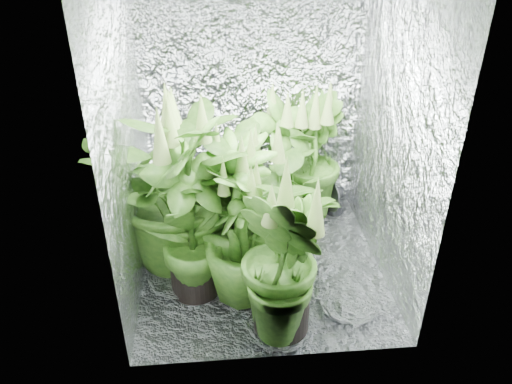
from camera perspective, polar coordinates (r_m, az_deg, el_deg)
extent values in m
plane|color=silver|center=(3.49, 0.70, -8.38)|extent=(1.60, 1.60, 0.00)
cube|color=silver|center=(3.71, -0.45, 11.78)|extent=(1.60, 0.02, 2.00)
cube|color=silver|center=(2.26, 2.85, -1.23)|extent=(1.60, 0.02, 2.00)
cube|color=silver|center=(3.00, -14.67, 6.11)|extent=(0.02, 1.60, 2.00)
cube|color=silver|center=(3.14, 15.60, 7.13)|extent=(0.02, 1.60, 2.00)
cylinder|color=black|center=(3.48, -8.09, -5.99)|extent=(0.31, 0.31, 0.28)
cylinder|color=#432A1A|center=(3.41, -8.24, -4.32)|extent=(0.28, 0.28, 0.03)
imported|color=#1D4311|center=(3.22, -8.71, 1.00)|extent=(1.41, 1.41, 1.18)
cone|color=#6C9742|center=(3.00, -9.48, 9.76)|extent=(0.10, 0.10, 0.28)
cylinder|color=black|center=(3.81, 2.81, -2.27)|extent=(0.29, 0.29, 0.26)
cylinder|color=#432A1A|center=(3.75, 2.85, -0.77)|extent=(0.27, 0.27, 0.03)
imported|color=#1D4311|center=(3.60, 2.97, 3.24)|extent=(0.74, 0.74, 1.02)
cone|color=#6C9742|center=(3.42, 3.17, 9.93)|extent=(0.09, 0.09, 0.26)
cylinder|color=black|center=(3.98, 5.93, -0.62)|extent=(0.32, 0.32, 0.29)
cylinder|color=#432A1A|center=(3.92, 6.03, 0.98)|extent=(0.29, 0.29, 0.03)
imported|color=#1D4311|center=(3.80, 6.22, 4.20)|extent=(0.62, 0.62, 0.96)
cone|color=#6C9742|center=(3.64, 6.58, 10.04)|extent=(0.10, 0.10, 0.29)
cylinder|color=black|center=(3.19, -1.39, -10.12)|extent=(0.24, 0.24, 0.22)
cylinder|color=#432A1A|center=(3.13, -1.41, -8.82)|extent=(0.22, 0.22, 0.03)
imported|color=#1D4311|center=(2.97, -1.48, -4.84)|extent=(0.69, 0.69, 0.89)
cone|color=#6C9742|center=(2.77, -1.58, 1.78)|extent=(0.08, 0.08, 0.22)
cylinder|color=black|center=(3.34, 2.04, -7.77)|extent=(0.27, 0.27, 0.24)
cylinder|color=#432A1A|center=(3.27, 2.07, -6.30)|extent=(0.25, 0.25, 0.03)
imported|color=#1D4311|center=(3.11, 2.17, -2.14)|extent=(1.17, 1.17, 0.96)
cone|color=#6C9742|center=(2.91, 2.32, 4.89)|extent=(0.09, 0.09, 0.24)
cylinder|color=black|center=(3.23, -6.96, -9.09)|extent=(0.31, 0.31, 0.28)
cylinder|color=#432A1A|center=(3.16, -7.10, -7.35)|extent=(0.29, 0.29, 0.03)
imported|color=#1D4311|center=(2.95, -7.54, -1.73)|extent=(0.77, 0.77, 1.19)
cone|color=#6C9742|center=(2.71, -8.29, 7.77)|extent=(0.10, 0.10, 0.28)
cylinder|color=black|center=(2.94, 2.94, -13.65)|extent=(0.31, 0.31, 0.28)
cylinder|color=#432A1A|center=(2.86, 3.00, -11.85)|extent=(0.29, 0.29, 0.03)
imported|color=#1D4311|center=(2.69, 3.15, -7.85)|extent=(0.68, 0.68, 0.97)
cone|color=#6C9742|center=(2.46, 3.42, -0.17)|extent=(0.10, 0.10, 0.28)
cylinder|color=black|center=(3.37, -2.26, -7.23)|extent=(0.29, 0.29, 0.26)
cylinder|color=#432A1A|center=(3.30, -2.30, -5.66)|extent=(0.27, 0.27, 0.03)
imported|color=#1D4311|center=(3.15, -2.40, -1.71)|extent=(0.76, 0.76, 0.96)
cone|color=#6C9742|center=(2.95, -2.58, 5.20)|extent=(0.09, 0.09, 0.26)
cylinder|color=black|center=(4.07, 8.93, -1.91)|extent=(0.13, 0.13, 0.07)
cylinder|color=black|center=(3.99, 9.09, -0.16)|extent=(0.12, 0.12, 0.09)
cylinder|color=#4C4C51|center=(3.96, 8.43, -0.33)|extent=(0.10, 0.26, 0.27)
torus|color=#4C4C51|center=(3.96, 8.43, -0.33)|extent=(0.11, 0.27, 0.28)
cube|color=white|center=(2.82, 4.50, -11.68)|extent=(0.05, 0.03, 0.08)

